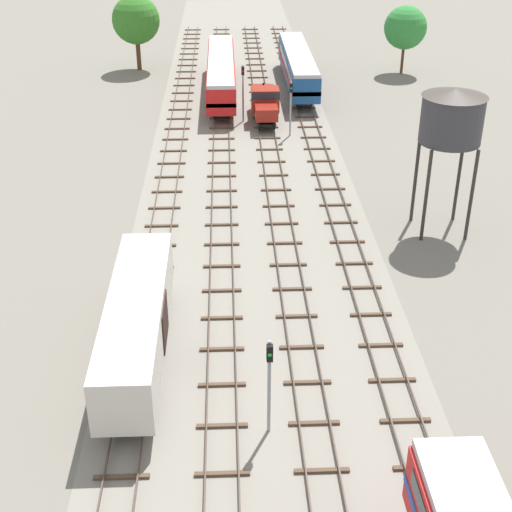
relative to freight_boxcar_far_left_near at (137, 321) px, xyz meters
name	(u,v)px	position (x,y,z in m)	size (l,w,h in m)	color
ground_plane	(250,204)	(6.43, 19.16, -2.45)	(480.00, 480.00, 0.00)	slate
ballast_bed	(250,204)	(6.43, 19.16, -2.45)	(16.87, 176.00, 0.01)	gray
track_far_left	(166,199)	(-0.01, 20.16, -2.31)	(2.40, 126.00, 0.29)	#47382D
track_left	(222,198)	(4.29, 20.16, -2.31)	(2.40, 126.00, 0.29)	#47382D
track_centre_left	(277,197)	(8.58, 20.16, -2.31)	(2.40, 126.00, 0.29)	#47382D
track_centre	(333,196)	(12.87, 20.16, -2.31)	(2.40, 126.00, 0.29)	#47382D
freight_boxcar_far_left_near	(137,321)	(0.00, 0.00, 0.00)	(2.87, 14.00, 3.60)	beige
shunter_loco_centre_left_mid	(265,101)	(8.58, 38.92, -0.44)	(2.74, 8.46, 3.10)	maroon
passenger_coach_left_midfar	(221,71)	(4.29, 48.02, 0.16)	(2.96, 22.00, 3.80)	red
diesel_railcar_centre_far	(298,65)	(12.87, 50.44, 0.15)	(2.96, 20.50, 3.80)	#194C8C
water_tower	(452,117)	(19.55, 14.45, 5.76)	(4.30, 4.30, 10.12)	#2D2826
signal_post_nearest	(243,86)	(6.43, 38.76, 1.08)	(0.28, 0.47, 5.58)	gray
signal_post_near	(291,102)	(10.72, 34.38, 0.81)	(0.28, 0.47, 5.12)	gray
signal_post_mid	(269,376)	(6.43, -5.72, 0.77)	(0.28, 0.47, 5.04)	gray
lineside_tree_0	(405,28)	(26.01, 56.14, 2.92)	(5.00, 5.00, 7.89)	#4C331E
lineside_tree_1	(136,20)	(-5.79, 59.18, 3.47)	(5.68, 5.68, 8.78)	#4C331E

